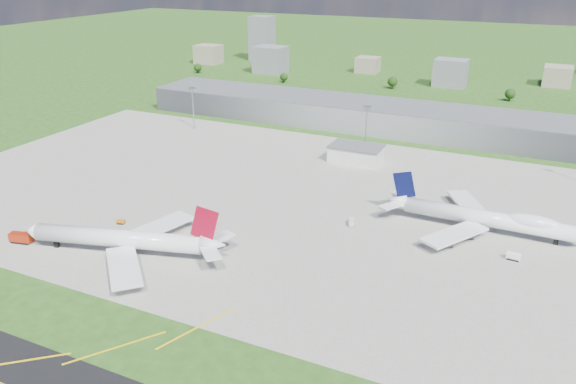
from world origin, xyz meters
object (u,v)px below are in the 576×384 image
at_px(airliner_blue_quad, 486,219).
at_px(fire_truck, 21,238).
at_px(tug_yellow, 121,222).
at_px(van_white_far, 513,257).
at_px(airliner_red_twin, 126,240).
at_px(van_white_near, 352,222).

height_order(airliner_blue_quad, fire_truck, airliner_blue_quad).
distance_m(tug_yellow, van_white_far, 148.27).
relative_size(airliner_red_twin, van_white_near, 14.22).
xyz_separation_m(van_white_near, van_white_far, (60.39, -2.37, 0.00)).
xyz_separation_m(airliner_red_twin, van_white_near, (65.10, 56.01, -4.29)).
xyz_separation_m(fire_truck, van_white_far, (166.54, 63.59, -0.62)).
distance_m(airliner_blue_quad, fire_truck, 175.32).
distance_m(airliner_red_twin, tug_yellow, 26.32).
xyz_separation_m(fire_truck, tug_yellow, (22.58, 28.11, -1.02)).
relative_size(airliner_red_twin, tug_yellow, 20.98).
height_order(airliner_red_twin, van_white_near, airliner_red_twin).
height_order(airliner_blue_quad, tug_yellow, airliner_blue_quad).
xyz_separation_m(airliner_red_twin, airliner_blue_quad, (113.54, 72.68, -0.05)).
xyz_separation_m(airliner_red_twin, van_white_far, (125.49, 53.64, -4.29)).
bearing_deg(airliner_red_twin, tug_yellow, -59.59).
relative_size(airliner_red_twin, airliner_blue_quad, 0.99).
relative_size(airliner_red_twin, fire_truck, 8.27).
relative_size(airliner_blue_quad, van_white_near, 14.38).
height_order(tug_yellow, van_white_near, van_white_near).
bearing_deg(van_white_near, van_white_far, -109.84).
relative_size(tug_yellow, van_white_near, 0.68).
distance_m(fire_truck, van_white_far, 178.27).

